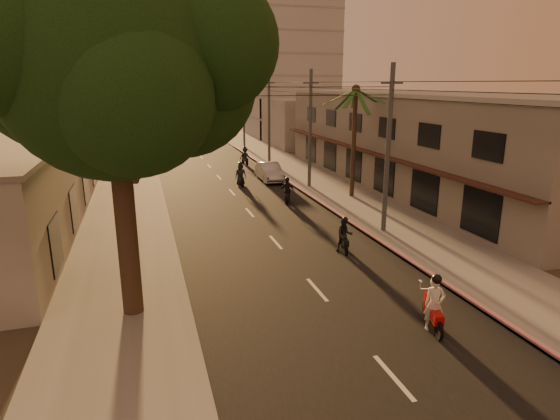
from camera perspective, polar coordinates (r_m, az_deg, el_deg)
The scene contains 19 objects.
ground at distance 17.33m, azimuth 6.94°, elevation -12.33°, with size 160.00×160.00×0.00m, color #383023.
road at distance 35.52m, azimuth -5.88°, elevation 2.17°, with size 10.00×140.00×0.02m, color black.
sidewalk_right at distance 37.57m, azimuth 5.44°, elevation 2.98°, with size 5.00×140.00×0.12m, color slate.
sidewalk_left at distance 34.97m, azimuth -18.04°, elevation 1.36°, with size 5.00×140.00×0.12m, color slate.
curb_stripe at distance 32.17m, azimuth 4.77°, elevation 0.98°, with size 0.20×60.00×0.20m, color #AD121B.
shophouse_row at distance 38.15m, azimuth 15.85°, elevation 8.13°, with size 8.80×34.20×7.30m.
distant_tower at distance 73.74m, azimuth 1.22°, elevation 19.90°, with size 12.10×12.10×28.00m.
broadleaf_tree at distance 16.19m, azimuth -18.38°, elevation 16.22°, with size 9.60×8.70×12.10m.
palm_tree at distance 33.27m, azimuth 9.20°, elevation 13.60°, with size 5.00×5.00×8.20m.
utility_poles at distance 36.29m, azimuth 3.74°, elevation 12.90°, with size 1.20×48.26×9.00m.
filler_right at distance 62.63m, azimuth 2.50°, elevation 10.65°, with size 8.00×14.00×6.00m, color #ADA99C.
filler_left_near at distance 48.99m, azimuth -25.63°, elevation 6.96°, with size 8.00×14.00×4.40m, color #ADA99C.
filler_left_far at distance 66.63m, azimuth -23.49°, elevation 10.13°, with size 8.00×14.00×7.00m, color #ADA99C.
scooter_red at distance 16.58m, azimuth 18.28°, elevation -10.96°, with size 1.03×1.97×1.99m.
scooter_mid_a at distance 22.99m, azimuth 7.85°, elevation -3.12°, with size 1.10×1.77×1.77m.
scooter_mid_b at distance 31.96m, azimuth 0.87°, elevation 2.29°, with size 1.26×1.79×1.83m.
scooter_far_a at distance 37.62m, azimuth -4.83°, elevation 4.26°, with size 0.91×1.97×1.94m.
scooter_far_b at distance 47.43m, azimuth -4.28°, elevation 6.53°, with size 1.26×1.89×1.86m.
parked_car at distance 39.49m, azimuth -1.28°, elevation 4.68°, with size 1.66×4.63×1.52m, color #A4A8AD.
Camera 1 is at (-6.29, -14.04, 7.99)m, focal length 30.00 mm.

